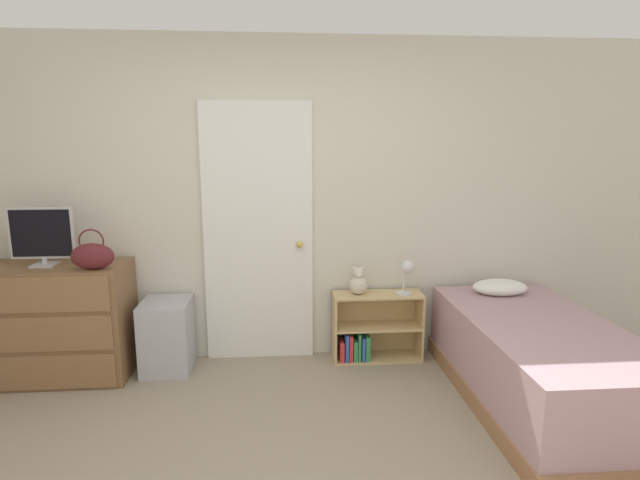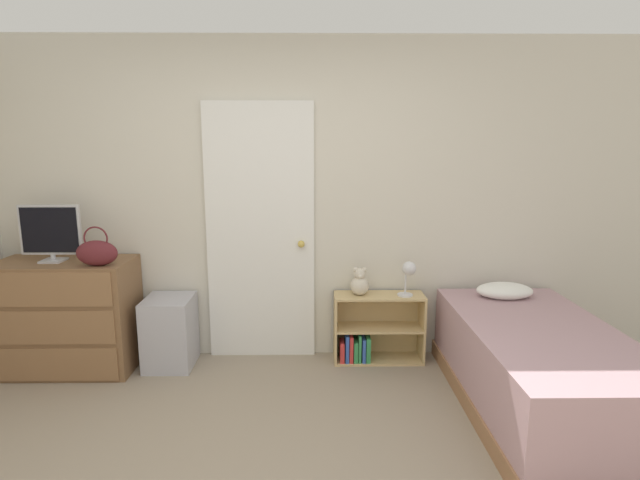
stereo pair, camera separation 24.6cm
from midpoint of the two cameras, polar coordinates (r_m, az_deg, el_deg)
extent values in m
cube|color=beige|center=(4.01, -2.95, 4.34)|extent=(10.00, 0.06, 2.55)
cube|color=white|center=(4.00, -5.08, 0.75)|extent=(0.86, 0.04, 2.06)
sphere|color=gold|center=(3.96, -0.39, -0.48)|extent=(0.06, 0.06, 0.06)
cube|color=brown|center=(4.29, -25.42, -7.83)|extent=(1.00, 0.50, 0.86)
cube|color=#89613E|center=(4.17, -26.57, -12.65)|extent=(0.92, 0.01, 0.25)
cube|color=#89613E|center=(4.07, -26.92, -8.95)|extent=(0.92, 0.01, 0.25)
cube|color=#89613E|center=(3.99, -27.27, -5.08)|extent=(0.92, 0.01, 0.25)
cube|color=#B7B7BC|center=(4.19, -26.70, -2.11)|extent=(0.16, 0.16, 0.01)
cylinder|color=#B7B7BC|center=(4.19, -26.73, -1.75)|extent=(0.04, 0.04, 0.04)
cube|color=#B7B7BC|center=(4.15, -26.98, 1.04)|extent=(0.45, 0.02, 0.37)
cube|color=black|center=(4.14, -27.06, 1.01)|extent=(0.41, 0.01, 0.34)
ellipsoid|color=#591E23|center=(3.89, -22.51, -1.41)|extent=(0.30, 0.14, 0.19)
torus|color=#591E23|center=(3.87, -22.63, 0.16)|extent=(0.18, 0.01, 0.18)
cube|color=#ADADB7|center=(4.13, -15.12, -10.12)|extent=(0.36, 0.40, 0.55)
cube|color=tan|center=(4.08, 3.51, -10.00)|extent=(0.02, 0.25, 0.55)
cube|color=tan|center=(4.19, 13.23, -9.72)|extent=(0.02, 0.25, 0.55)
cube|color=tan|center=(4.23, 8.33, -13.29)|extent=(0.68, 0.25, 0.02)
cube|color=tan|center=(4.12, 8.44, -9.89)|extent=(0.68, 0.25, 0.02)
cube|color=tan|center=(4.04, 8.54, -6.34)|extent=(0.68, 0.25, 0.02)
cube|color=tan|center=(4.24, 8.17, -9.30)|extent=(0.72, 0.01, 0.55)
cube|color=red|center=(4.11, 4.29, -12.52)|extent=(0.03, 0.14, 0.16)
cube|color=#3359B2|center=(4.13, 4.82, -11.98)|extent=(0.03, 0.20, 0.22)
cube|color=red|center=(4.12, 5.29, -12.09)|extent=(0.03, 0.17, 0.21)
cube|color=#338C4C|center=(4.15, 5.77, -12.27)|extent=(0.03, 0.21, 0.17)
cube|color=#338C4C|center=(4.13, 6.25, -11.96)|extent=(0.02, 0.18, 0.23)
cube|color=#3359B2|center=(4.13, 6.72, -12.23)|extent=(0.03, 0.16, 0.19)
cube|color=#338C4C|center=(4.16, 7.16, -12.02)|extent=(0.03, 0.21, 0.20)
sphere|color=beige|center=(3.99, 6.33, -5.25)|extent=(0.15, 0.15, 0.15)
sphere|color=beige|center=(3.97, 6.36, -3.89)|extent=(0.09, 0.09, 0.09)
sphere|color=silver|center=(3.93, 6.42, -4.14)|extent=(0.03, 0.03, 0.03)
sphere|color=beige|center=(3.95, 5.87, -3.42)|extent=(0.04, 0.04, 0.04)
sphere|color=beige|center=(3.96, 6.86, -3.41)|extent=(0.04, 0.04, 0.04)
cylinder|color=silver|center=(4.05, 11.43, -6.18)|extent=(0.12, 0.12, 0.01)
cylinder|color=silver|center=(4.02, 11.48, -4.86)|extent=(0.01, 0.01, 0.18)
sphere|color=silver|center=(3.98, 11.91, -3.20)|extent=(0.11, 0.11, 0.11)
cube|color=#996B47|center=(3.79, 25.30, -16.37)|extent=(0.96, 1.85, 0.12)
cube|color=#B28C93|center=(3.68, 25.66, -12.38)|extent=(0.93, 1.79, 0.45)
ellipsoid|color=white|center=(4.15, 21.95, -5.41)|extent=(0.43, 0.28, 0.12)
camera|label=1|loc=(0.12, -88.13, 0.36)|focal=28.00mm
camera|label=2|loc=(0.12, 91.87, -0.36)|focal=28.00mm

